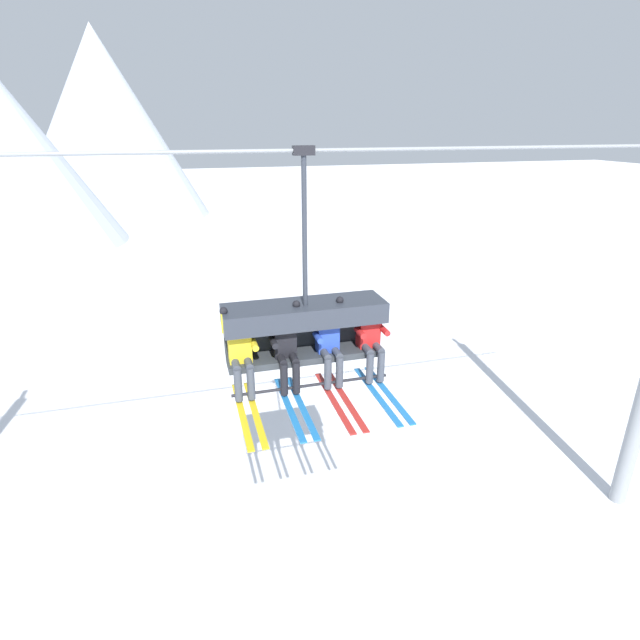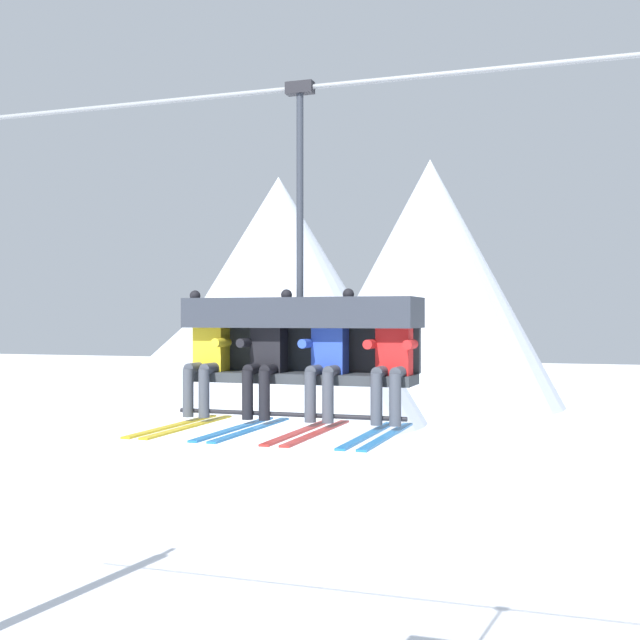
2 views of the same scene
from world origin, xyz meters
name	(u,v)px [view 1 (image 1 of 2)]	position (x,y,z in m)	size (l,w,h in m)	color
ground_plane	(297,573)	(0.00, 0.00, 0.00)	(200.00, 200.00, 0.00)	white
mountain_peak_east	(104,125)	(-7.48, 45.56, 8.31)	(17.73, 17.73, 16.62)	silver
lift_cable	(287,151)	(-0.17, -0.80, 8.11)	(18.18, 0.05, 0.05)	gray
chairlift_chair	(304,321)	(0.05, -0.73, 5.75)	(2.36, 0.74, 3.30)	#33383D
skier_yellow	(241,353)	(-0.92, -0.94, 5.46)	(0.48, 1.70, 1.34)	yellow
skier_black	(286,347)	(-0.27, -0.94, 5.46)	(0.48, 1.70, 1.34)	black
skier_blue	(330,342)	(0.38, -0.94, 5.46)	(0.48, 1.70, 1.34)	#2847B7
skier_red	(371,339)	(1.02, -0.95, 5.44)	(0.46, 1.70, 1.23)	red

